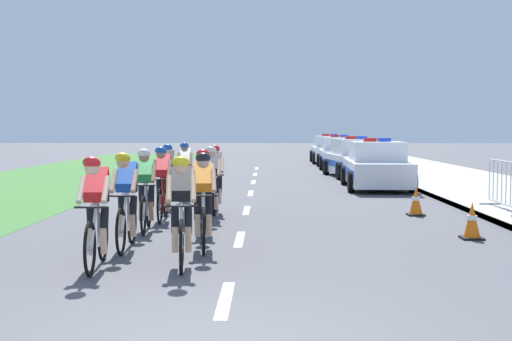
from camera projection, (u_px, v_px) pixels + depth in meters
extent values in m
cube|color=#A3A099|center=(501.00, 191.00, 19.24)|extent=(4.61, 60.00, 0.12)
cube|color=#9E9E99|center=(424.00, 191.00, 19.27)|extent=(0.16, 60.00, 0.13)
cube|color=white|center=(225.00, 299.00, 7.31)|extent=(0.14, 1.60, 0.01)
cube|color=white|center=(240.00, 239.00, 11.30)|extent=(0.14, 1.60, 0.01)
cube|color=white|center=(247.00, 210.00, 15.29)|extent=(0.14, 1.60, 0.01)
cube|color=white|center=(251.00, 193.00, 19.29)|extent=(0.14, 1.60, 0.01)
cube|color=white|center=(253.00, 182.00, 23.28)|extent=(0.14, 1.60, 0.01)
cube|color=white|center=(255.00, 174.00, 27.27)|extent=(0.14, 1.60, 0.01)
cube|color=white|center=(257.00, 168.00, 31.26)|extent=(0.14, 1.60, 0.01)
torus|color=black|center=(90.00, 249.00, 8.42)|extent=(0.10, 0.73, 0.72)
cylinder|color=#99999E|center=(90.00, 249.00, 8.42)|extent=(0.06, 0.06, 0.06)
torus|color=black|center=(103.00, 236.00, 9.41)|extent=(0.10, 0.73, 0.72)
cylinder|color=#99999E|center=(103.00, 236.00, 9.41)|extent=(0.06, 0.06, 0.06)
cylinder|color=silver|center=(96.00, 203.00, 8.83)|extent=(0.08, 0.55, 0.04)
cylinder|color=silver|center=(94.00, 229.00, 8.68)|extent=(0.08, 0.48, 0.63)
cylinder|color=silver|center=(98.00, 223.00, 9.05)|extent=(0.04, 0.04, 0.65)
cylinder|color=black|center=(91.00, 207.00, 8.49)|extent=(0.42, 0.06, 0.03)
cube|color=black|center=(98.00, 198.00, 9.03)|extent=(0.12, 0.23, 0.05)
cube|color=red|center=(96.00, 184.00, 8.89)|extent=(0.32, 0.57, 0.46)
cube|color=black|center=(98.00, 195.00, 9.02)|extent=(0.29, 0.22, 0.18)
cylinder|color=black|center=(104.00, 221.00, 8.99)|extent=(0.13, 0.23, 0.40)
cylinder|color=beige|center=(104.00, 241.00, 8.93)|extent=(0.10, 0.16, 0.36)
cylinder|color=black|center=(91.00, 221.00, 8.98)|extent=(0.12, 0.18, 0.40)
cylinder|color=beige|center=(90.00, 241.00, 8.92)|extent=(0.10, 0.13, 0.36)
cylinder|color=beige|center=(106.00, 189.00, 8.69)|extent=(0.11, 0.41, 0.35)
cylinder|color=beige|center=(81.00, 190.00, 8.67)|extent=(0.11, 0.41, 0.35)
sphere|color=beige|center=(92.00, 168.00, 8.58)|extent=(0.19, 0.19, 0.19)
ellipsoid|color=red|center=(92.00, 163.00, 8.56)|extent=(0.25, 0.33, 0.24)
torus|color=black|center=(181.00, 247.00, 8.54)|extent=(0.13, 0.72, 0.72)
cylinder|color=#99999E|center=(181.00, 247.00, 8.54)|extent=(0.07, 0.07, 0.06)
torus|color=black|center=(182.00, 235.00, 9.53)|extent=(0.13, 0.72, 0.72)
cylinder|color=#99999E|center=(182.00, 235.00, 9.53)|extent=(0.07, 0.07, 0.06)
cylinder|color=silver|center=(181.00, 202.00, 8.95)|extent=(0.10, 0.55, 0.04)
cylinder|color=silver|center=(181.00, 227.00, 8.80)|extent=(0.09, 0.48, 0.63)
cylinder|color=silver|center=(182.00, 222.00, 9.17)|extent=(0.04, 0.04, 0.65)
cylinder|color=black|center=(181.00, 206.00, 8.61)|extent=(0.42, 0.08, 0.03)
cube|color=black|center=(181.00, 197.00, 9.15)|extent=(0.12, 0.23, 0.05)
cube|color=black|center=(181.00, 184.00, 9.01)|extent=(0.34, 0.58, 0.45)
cube|color=black|center=(181.00, 194.00, 9.14)|extent=(0.30, 0.23, 0.18)
cylinder|color=black|center=(188.00, 220.00, 9.12)|extent=(0.13, 0.23, 0.40)
cylinder|color=tan|center=(188.00, 239.00, 9.06)|extent=(0.11, 0.16, 0.36)
cylinder|color=black|center=(175.00, 220.00, 9.10)|extent=(0.13, 0.18, 0.40)
cylinder|color=tan|center=(175.00, 240.00, 9.04)|extent=(0.10, 0.13, 0.36)
cylinder|color=tan|center=(193.00, 189.00, 8.82)|extent=(0.12, 0.41, 0.35)
cylinder|color=tan|center=(169.00, 189.00, 8.79)|extent=(0.12, 0.41, 0.35)
sphere|color=tan|center=(181.00, 167.00, 8.70)|extent=(0.19, 0.19, 0.19)
ellipsoid|color=yellow|center=(181.00, 162.00, 8.69)|extent=(0.26, 0.34, 0.24)
torus|color=black|center=(121.00, 231.00, 9.83)|extent=(0.07, 0.73, 0.72)
cylinder|color=#99999E|center=(121.00, 231.00, 9.83)|extent=(0.06, 0.06, 0.06)
torus|color=black|center=(132.00, 222.00, 10.82)|extent=(0.07, 0.73, 0.72)
cylinder|color=#99999E|center=(132.00, 222.00, 10.82)|extent=(0.06, 0.06, 0.06)
cylinder|color=white|center=(126.00, 192.00, 10.24)|extent=(0.06, 0.55, 0.04)
cylinder|color=white|center=(124.00, 215.00, 10.09)|extent=(0.06, 0.48, 0.63)
cylinder|color=white|center=(128.00, 210.00, 10.46)|extent=(0.04, 0.04, 0.65)
cylinder|color=black|center=(122.00, 196.00, 9.89)|extent=(0.42, 0.04, 0.03)
cube|color=black|center=(128.00, 189.00, 10.44)|extent=(0.11, 0.22, 0.05)
cube|color=blue|center=(126.00, 177.00, 10.30)|extent=(0.30, 0.55, 0.47)
cube|color=black|center=(128.00, 186.00, 10.42)|extent=(0.29, 0.21, 0.18)
cylinder|color=black|center=(133.00, 208.00, 10.40)|extent=(0.12, 0.23, 0.40)
cylinder|color=tan|center=(133.00, 226.00, 10.34)|extent=(0.10, 0.16, 0.36)
cylinder|color=black|center=(122.00, 208.00, 10.39)|extent=(0.12, 0.17, 0.40)
cylinder|color=tan|center=(121.00, 226.00, 10.33)|extent=(0.09, 0.13, 0.36)
cylinder|color=tan|center=(135.00, 181.00, 10.09)|extent=(0.09, 0.40, 0.35)
cylinder|color=tan|center=(113.00, 181.00, 10.09)|extent=(0.09, 0.40, 0.35)
sphere|color=tan|center=(123.00, 162.00, 9.99)|extent=(0.19, 0.19, 0.19)
ellipsoid|color=yellow|center=(123.00, 158.00, 9.97)|extent=(0.24, 0.32, 0.24)
torus|color=black|center=(204.00, 231.00, 9.87)|extent=(0.12, 0.72, 0.72)
cylinder|color=#99999E|center=(204.00, 231.00, 9.87)|extent=(0.07, 0.07, 0.06)
torus|color=black|center=(203.00, 222.00, 10.86)|extent=(0.12, 0.72, 0.72)
cylinder|color=#99999E|center=(203.00, 222.00, 10.86)|extent=(0.07, 0.07, 0.06)
cylinder|color=white|center=(203.00, 192.00, 10.28)|extent=(0.10, 0.55, 0.04)
cylinder|color=white|center=(203.00, 214.00, 10.13)|extent=(0.09, 0.48, 0.63)
cylinder|color=white|center=(203.00, 210.00, 10.50)|extent=(0.04, 0.04, 0.65)
cylinder|color=black|center=(203.00, 196.00, 9.93)|extent=(0.42, 0.07, 0.03)
cube|color=black|center=(203.00, 189.00, 10.48)|extent=(0.12, 0.23, 0.05)
cube|color=orange|center=(203.00, 177.00, 10.34)|extent=(0.34, 0.57, 0.46)
cube|color=black|center=(203.00, 186.00, 10.46)|extent=(0.30, 0.23, 0.18)
cylinder|color=black|center=(209.00, 208.00, 10.44)|extent=(0.13, 0.23, 0.40)
cylinder|color=tan|center=(209.00, 225.00, 10.38)|extent=(0.11, 0.16, 0.36)
cylinder|color=black|center=(197.00, 208.00, 10.43)|extent=(0.13, 0.18, 0.40)
cylinder|color=tan|center=(197.00, 225.00, 10.36)|extent=(0.10, 0.13, 0.36)
cylinder|color=tan|center=(214.00, 181.00, 10.14)|extent=(0.12, 0.41, 0.35)
cylinder|color=tan|center=(193.00, 181.00, 10.11)|extent=(0.12, 0.41, 0.35)
sphere|color=tan|center=(203.00, 162.00, 10.03)|extent=(0.19, 0.19, 0.19)
ellipsoid|color=black|center=(203.00, 158.00, 10.01)|extent=(0.26, 0.34, 0.24)
torus|color=black|center=(143.00, 215.00, 11.66)|extent=(0.10, 0.73, 0.72)
cylinder|color=#99999E|center=(143.00, 215.00, 11.66)|extent=(0.06, 0.06, 0.06)
torus|color=black|center=(149.00, 208.00, 12.65)|extent=(0.10, 0.73, 0.72)
cylinder|color=#99999E|center=(149.00, 208.00, 12.65)|extent=(0.06, 0.06, 0.06)
cylinder|color=silver|center=(146.00, 183.00, 12.07)|extent=(0.08, 0.55, 0.04)
cylinder|color=silver|center=(145.00, 201.00, 11.92)|extent=(0.08, 0.48, 0.63)
cylinder|color=silver|center=(147.00, 198.00, 12.29)|extent=(0.04, 0.04, 0.65)
cylinder|color=black|center=(144.00, 186.00, 11.72)|extent=(0.42, 0.06, 0.03)
cube|color=black|center=(147.00, 180.00, 12.27)|extent=(0.12, 0.23, 0.05)
cube|color=green|center=(146.00, 169.00, 12.13)|extent=(0.32, 0.57, 0.45)
cube|color=black|center=(147.00, 178.00, 12.25)|extent=(0.30, 0.22, 0.18)
cylinder|color=black|center=(151.00, 196.00, 12.23)|extent=(0.13, 0.23, 0.40)
cylinder|color=#9E7051|center=(151.00, 211.00, 12.17)|extent=(0.10, 0.16, 0.36)
cylinder|color=black|center=(142.00, 196.00, 12.22)|extent=(0.12, 0.18, 0.40)
cylinder|color=#9E7051|center=(141.00, 211.00, 12.16)|extent=(0.10, 0.13, 0.36)
cylinder|color=#9E7051|center=(154.00, 173.00, 11.93)|extent=(0.11, 0.41, 0.35)
cylinder|color=#9E7051|center=(136.00, 173.00, 11.91)|extent=(0.11, 0.41, 0.35)
sphere|color=#9E7051|center=(144.00, 157.00, 11.82)|extent=(0.19, 0.19, 0.19)
ellipsoid|color=white|center=(144.00, 153.00, 11.80)|extent=(0.25, 0.33, 0.24)
torus|color=black|center=(202.00, 217.00, 11.44)|extent=(0.07, 0.73, 0.72)
cylinder|color=#99999E|center=(202.00, 217.00, 11.44)|extent=(0.06, 0.06, 0.06)
torus|color=black|center=(205.00, 210.00, 12.44)|extent=(0.07, 0.73, 0.72)
cylinder|color=#99999E|center=(205.00, 210.00, 12.44)|extent=(0.06, 0.06, 0.06)
cylinder|color=white|center=(204.00, 184.00, 11.86)|extent=(0.06, 0.55, 0.04)
cylinder|color=white|center=(203.00, 203.00, 11.70)|extent=(0.06, 0.48, 0.63)
cylinder|color=white|center=(204.00, 199.00, 12.08)|extent=(0.04, 0.04, 0.65)
cylinder|color=black|center=(203.00, 187.00, 11.51)|extent=(0.42, 0.04, 0.03)
cube|color=black|center=(204.00, 181.00, 12.05)|extent=(0.11, 0.22, 0.05)
cube|color=blue|center=(204.00, 170.00, 11.92)|extent=(0.30, 0.55, 0.47)
cube|color=black|center=(204.00, 178.00, 12.04)|extent=(0.29, 0.21, 0.18)
cylinder|color=black|center=(209.00, 198.00, 12.02)|extent=(0.12, 0.23, 0.40)
cylinder|color=beige|center=(209.00, 213.00, 11.95)|extent=(0.10, 0.16, 0.36)
cylinder|color=black|center=(199.00, 198.00, 12.01)|extent=(0.12, 0.17, 0.40)
cylinder|color=beige|center=(199.00, 213.00, 11.95)|extent=(0.09, 0.13, 0.36)
cylinder|color=beige|center=(212.00, 174.00, 11.71)|extent=(0.09, 0.40, 0.35)
cylinder|color=beige|center=(194.00, 174.00, 11.70)|extent=(0.09, 0.40, 0.35)
sphere|color=beige|center=(203.00, 158.00, 11.60)|extent=(0.19, 0.19, 0.19)
ellipsoid|color=red|center=(203.00, 154.00, 11.59)|extent=(0.24, 0.32, 0.24)
torus|color=black|center=(160.00, 206.00, 13.05)|extent=(0.07, 0.73, 0.72)
cylinder|color=#99999E|center=(160.00, 206.00, 13.05)|extent=(0.06, 0.06, 0.06)
torus|color=black|center=(166.00, 201.00, 14.04)|extent=(0.07, 0.73, 0.72)
cylinder|color=#99999E|center=(166.00, 201.00, 14.04)|extent=(0.06, 0.06, 0.06)
cylinder|color=#B21919|center=(162.00, 177.00, 13.46)|extent=(0.05, 0.55, 0.04)
cylinder|color=#B21919|center=(161.00, 194.00, 13.31)|extent=(0.06, 0.48, 0.63)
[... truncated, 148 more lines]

